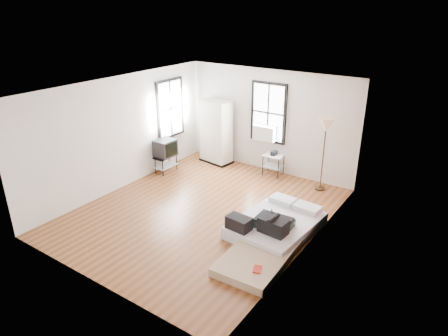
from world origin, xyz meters
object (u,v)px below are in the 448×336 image
Objects in this scene: mattress_bare at (264,246)px; side_table at (273,159)px; wardrobe at (216,132)px; mattress_main at (275,224)px; tv_stand at (165,149)px; floor_lamp at (326,128)px.

side_table is (-1.57, 3.33, 0.34)m from mattress_bare.
mattress_bare is 4.79m from wardrobe.
side_table is at bearing 112.59° from mattress_bare.
mattress_main reaches higher than mattress_bare.
side_table is at bearing 123.29° from mattress_main.
mattress_main is 1.10× the size of wardrobe.
mattress_main is at bearing -13.55° from tv_stand.
floor_lamp is at bearing 94.24° from mattress_main.
tv_stand is at bearing -161.13° from floor_lamp.
mattress_main is 4.13m from tv_stand.
mattress_main is 0.80m from mattress_bare.
mattress_main is 4.15m from wardrobe.
floor_lamp is (-0.16, 3.21, 1.48)m from mattress_bare.
mattress_main is at bearing -61.24° from side_table.
side_table is at bearing 31.60° from tv_stand.
floor_lamp reaches higher than wardrobe.
mattress_bare is at bearing -22.57° from tv_stand.
wardrobe is 2.66× the size of side_table.
floor_lamp is 4.30m from tv_stand.
floor_lamp reaches higher than mattress_main.
side_table is (1.85, 0.07, -0.45)m from wardrobe.
floor_lamp is at bearing 7.12° from wardrobe.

